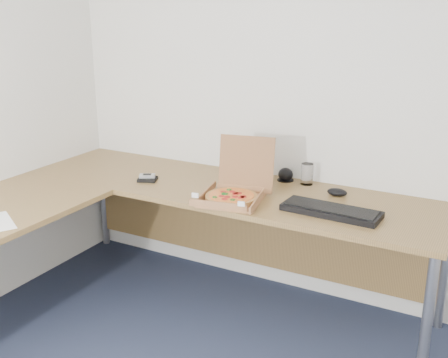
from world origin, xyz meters
The scene contains 9 objects.
room_shell centered at (0.00, 0.00, 1.25)m, with size 3.50×3.50×2.50m, color silver, non-canonical shape.
desk centered at (-0.82, 0.97, 0.70)m, with size 2.50×2.20×0.73m.
pizza_box centered at (-0.36, 1.22, 0.77)m, with size 0.31×0.36×0.32m.
drinking_glass centered at (-0.11, 1.67, 0.79)m, with size 0.07×0.07×0.13m, color white.
keyboard centered at (0.17, 1.28, 0.75)m, with size 0.50×0.18×0.03m, color black.
mouse centered at (0.11, 1.56, 0.75)m, with size 0.11×0.07×0.04m, color black.
wallet centered at (-0.97, 1.28, 0.74)m, with size 0.11×0.09×0.02m, color black.
phone centered at (-0.98, 1.29, 0.76)m, with size 0.09×0.05×0.02m, color #B2B5BA.
dome_speaker centered at (-0.25, 1.68, 0.77)m, with size 0.10×0.10×0.08m, color black.
Camera 1 is at (0.92, -1.25, 1.74)m, focal length 43.90 mm.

